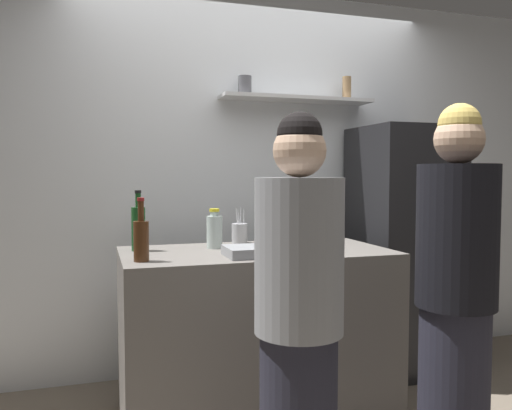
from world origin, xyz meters
The scene contains 12 objects.
back_wall_assembly centered at (0.00, 1.25, 1.30)m, with size 4.80×0.32×2.60m.
refrigerator centered at (0.97, 0.85, 0.84)m, with size 0.60×0.64×1.67m.
counter centered at (-0.21, 0.47, 0.46)m, with size 1.46×0.76×0.93m, color #66605B.
baking_pan centered at (-0.26, 0.28, 0.95)m, with size 0.34×0.24×0.05m, color gray.
utensil_holder centered at (-0.22, 0.78, 0.99)m, with size 0.10×0.10×0.22m.
wine_bottle_pale_glass centered at (-0.08, 0.64, 1.05)m, with size 0.07×0.07×0.31m.
wine_bottle_dark_glass centered at (0.16, 0.68, 1.04)m, with size 0.06×0.06×0.30m.
wine_bottle_amber_glass centered at (-0.85, 0.28, 1.04)m, with size 0.07×0.07×0.31m.
wine_bottle_green_glass centered at (-0.84, 0.64, 1.06)m, with size 0.08×0.08×0.33m.
water_bottle_plastic centered at (-0.42, 0.61, 1.03)m, with size 0.09×0.09×0.22m.
person_grey_hoodie centered at (-0.33, -0.43, 0.78)m, with size 0.34×0.34×1.58m.
person_blonde centered at (0.42, -0.39, 0.81)m, with size 0.34×0.34×1.65m.
Camera 1 is at (-1.06, -2.23, 1.34)m, focal length 36.24 mm.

